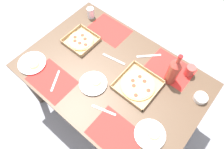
# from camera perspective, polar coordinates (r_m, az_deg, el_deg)

# --- Properties ---
(ground_plane) EXTENTS (6.00, 6.00, 0.00)m
(ground_plane) POSITION_cam_1_polar(r_m,az_deg,el_deg) (2.32, 0.00, -9.23)
(ground_plane) COLOR gray
(dining_table) EXTENTS (1.47, 1.00, 0.73)m
(dining_table) POSITION_cam_1_polar(r_m,az_deg,el_deg) (1.75, 0.00, -1.71)
(dining_table) COLOR #3F3328
(dining_table) RESTS_ON ground_plane
(placemat_near_left) EXTENTS (0.36, 0.26, 0.00)m
(placemat_near_left) POSITION_cam_1_polar(r_m,az_deg,el_deg) (1.70, -16.35, -1.61)
(placemat_near_left) COLOR red
(placemat_near_left) RESTS_ON dining_table
(placemat_near_right) EXTENTS (0.36, 0.26, 0.00)m
(placemat_near_right) POSITION_cam_1_polar(r_m,az_deg,el_deg) (1.47, 1.05, -16.31)
(placemat_near_right) COLOR red
(placemat_near_right) RESTS_ON dining_table
(placemat_far_left) EXTENTS (0.36, 0.26, 0.00)m
(placemat_far_left) POSITION_cam_1_polar(r_m,az_deg,el_deg) (1.95, -0.78, 12.30)
(placemat_far_left) COLOR red
(placemat_far_left) RESTS_ON dining_table
(placemat_far_right) EXTENTS (0.36, 0.26, 0.00)m
(placemat_far_right) POSITION_cam_1_polar(r_m,az_deg,el_deg) (1.75, 15.83, 1.59)
(placemat_far_right) COLOR red
(placemat_far_right) RESTS_ON dining_table
(pizza_box_center) EXTENTS (0.31, 0.31, 0.04)m
(pizza_box_center) POSITION_cam_1_polar(r_m,az_deg,el_deg) (1.61, 7.14, -2.87)
(pizza_box_center) COLOR tan
(pizza_box_center) RESTS_ON dining_table
(pizza_box_corner_right) EXTENTS (0.26, 0.26, 0.04)m
(pizza_box_corner_right) POSITION_cam_1_polar(r_m,az_deg,el_deg) (1.87, -8.60, 9.31)
(pizza_box_corner_right) COLOR tan
(pizza_box_corner_right) RESTS_ON dining_table
(plate_near_right) EXTENTS (0.23, 0.23, 0.03)m
(plate_near_right) POSITION_cam_1_polar(r_m,az_deg,el_deg) (1.83, -21.21, 2.95)
(plate_near_right) COLOR white
(plate_near_right) RESTS_ON dining_table
(plate_middle) EXTENTS (0.22, 0.22, 0.03)m
(plate_middle) POSITION_cam_1_polar(r_m,az_deg,el_deg) (1.62, -5.14, -2.43)
(plate_middle) COLOR white
(plate_middle) RESTS_ON dining_table
(plate_far_right) EXTENTS (0.22, 0.22, 0.03)m
(plate_far_right) POSITION_cam_1_polar(r_m,az_deg,el_deg) (1.49, 10.56, -15.98)
(plate_far_right) COLOR white
(plate_far_right) RESTS_ON dining_table
(soda_bottle) EXTENTS (0.09, 0.09, 0.32)m
(soda_bottle) POSITION_cam_1_polar(r_m,az_deg,el_deg) (1.59, 16.66, 0.89)
(soda_bottle) COLOR #B2382D
(soda_bottle) RESTS_ON dining_table
(cup_clear_left) EXTENTS (0.07, 0.07, 0.09)m
(cup_clear_left) POSITION_cam_1_polar(r_m,az_deg,el_deg) (1.74, 20.72, 1.03)
(cup_clear_left) COLOR #BF4742
(cup_clear_left) RESTS_ON dining_table
(cup_spare) EXTENTS (0.07, 0.07, 0.10)m
(cup_spare) POSITION_cam_1_polar(r_m,az_deg,el_deg) (2.04, -5.95, 16.64)
(cup_spare) COLOR silver
(cup_spare) RESTS_ON dining_table
(condiment_bowl) EXTENTS (0.10, 0.10, 0.04)m
(condiment_bowl) POSITION_cam_1_polar(r_m,az_deg,el_deg) (1.68, 23.34, -5.97)
(condiment_bowl) COLOR white
(condiment_bowl) RESTS_ON dining_table
(knife_by_far_left) EXTENTS (0.16, 0.16, 0.00)m
(knife_by_far_left) POSITION_cam_1_polar(r_m,az_deg,el_deg) (1.79, 10.17, 5.11)
(knife_by_far_left) COLOR #B7B7BC
(knife_by_far_left) RESTS_ON dining_table
(fork_by_near_left) EXTENTS (0.19, 0.07, 0.00)m
(fork_by_near_left) POSITION_cam_1_polar(r_m,az_deg,el_deg) (1.53, -2.27, -9.84)
(fork_by_near_left) COLOR #B7B7BC
(fork_by_near_left) RESTS_ON dining_table
(fork_by_far_right) EXTENTS (0.11, 0.17, 0.00)m
(fork_by_far_right) POSITION_cam_1_polar(r_m,az_deg,el_deg) (1.69, -15.43, -1.68)
(fork_by_far_right) COLOR #B7B7BC
(fork_by_far_right) RESTS_ON dining_table
(knife_by_near_right) EXTENTS (0.21, 0.05, 0.00)m
(knife_by_near_right) POSITION_cam_1_polar(r_m,az_deg,el_deg) (1.74, 0.51, 4.28)
(knife_by_near_right) COLOR #B7B7BC
(knife_by_near_right) RESTS_ON dining_table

